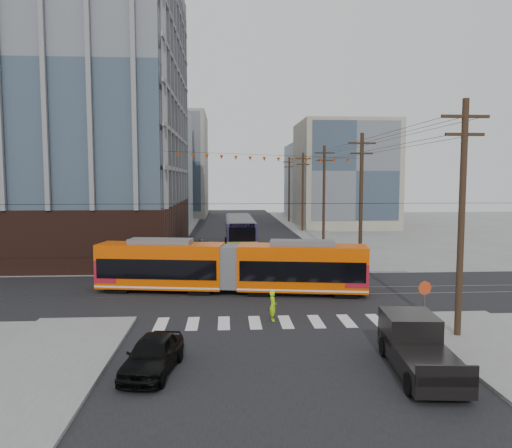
{
  "coord_description": "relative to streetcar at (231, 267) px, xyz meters",
  "views": [
    {
      "loc": [
        -2.29,
        -28.1,
        7.41
      ],
      "look_at": [
        -0.06,
        8.16,
        4.1
      ],
      "focal_mm": 35.0,
      "sensor_mm": 36.0,
      "label": 1
    }
  ],
  "objects": [
    {
      "name": "ground",
      "position": [
        1.97,
        -3.87,
        -1.68
      ],
      "size": [
        160.0,
        160.0,
        0.0
      ],
      "primitive_type": "plane",
      "color": "slate"
    },
    {
      "name": "office_building",
      "position": [
        -20.03,
        19.13,
        12.62
      ],
      "size": [
        30.0,
        25.0,
        28.6
      ],
      "primitive_type": "cube",
      "color": "#381E16",
      "rests_on": "ground"
    },
    {
      "name": "bg_bldg_nw_near",
      "position": [
        -15.03,
        48.13,
        7.32
      ],
      "size": [
        18.0,
        16.0,
        18.0
      ],
      "primitive_type": "cube",
      "color": "#8C99A5",
      "rests_on": "ground"
    },
    {
      "name": "bg_bldg_ne_near",
      "position": [
        17.97,
        44.13,
        6.32
      ],
      "size": [
        14.0,
        14.0,
        16.0
      ],
      "primitive_type": "cube",
      "color": "gray",
      "rests_on": "ground"
    },
    {
      "name": "bg_bldg_nw_far",
      "position": [
        -12.03,
        68.13,
        8.32
      ],
      "size": [
        16.0,
        18.0,
        20.0
      ],
      "primitive_type": "cube",
      "color": "gray",
      "rests_on": "ground"
    },
    {
      "name": "bg_bldg_ne_far",
      "position": [
        19.97,
        64.13,
        5.32
      ],
      "size": [
        16.0,
        16.0,
        14.0
      ],
      "primitive_type": "cube",
      "color": "#8C99A5",
      "rests_on": "ground"
    },
    {
      "name": "utility_pole_near",
      "position": [
        10.47,
        -9.87,
        3.82
      ],
      "size": [
        0.3,
        0.3,
        11.0
      ],
      "primitive_type": "cylinder",
      "color": "black",
      "rests_on": "ground"
    },
    {
      "name": "utility_pole_far",
      "position": [
        10.47,
        52.13,
        3.82
      ],
      "size": [
        0.3,
        0.3,
        11.0
      ],
      "primitive_type": "cylinder",
      "color": "black",
      "rests_on": "ground"
    },
    {
      "name": "streetcar",
      "position": [
        0.0,
        0.0,
        0.0
      ],
      "size": [
        17.57,
        5.09,
        3.35
      ],
      "primitive_type": null,
      "rotation": [
        0.0,
        0.0,
        -0.15
      ],
      "color": "#D64700",
      "rests_on": "ground"
    },
    {
      "name": "city_bus",
      "position": [
        1.12,
        18.49,
        0.13
      ],
      "size": [
        2.85,
        12.76,
        3.61
      ],
      "primitive_type": null,
      "rotation": [
        0.0,
        0.0,
        0.01
      ],
      "color": "#251D3F",
      "rests_on": "ground"
    },
    {
      "name": "pickup_truck",
      "position": [
        7.04,
        -14.03,
        -0.72
      ],
      "size": [
        2.5,
        5.8,
        1.92
      ],
      "primitive_type": null,
      "rotation": [
        0.0,
        0.0,
        -0.09
      ],
      "color": "black",
      "rests_on": "ground"
    },
    {
      "name": "black_sedan",
      "position": [
        -3.12,
        -13.28,
        -0.96
      ],
      "size": [
        2.35,
        4.44,
        1.44
      ],
      "primitive_type": "imported",
      "rotation": [
        0.0,
        0.0,
        -0.16
      ],
      "color": "black",
      "rests_on": "ground"
    },
    {
      "name": "parked_car_silver",
      "position": [
        -3.54,
        7.9,
        -0.93
      ],
      "size": [
        3.3,
        4.77,
        1.49
      ],
      "primitive_type": "imported",
      "rotation": [
        0.0,
        0.0,
        3.57
      ],
      "color": "gray",
      "rests_on": "ground"
    },
    {
      "name": "parked_car_white",
      "position": [
        -2.95,
        13.35,
        -0.94
      ],
      "size": [
        2.27,
        5.15,
        1.47
      ],
      "primitive_type": "imported",
      "rotation": [
        0.0,
        0.0,
        3.18
      ],
      "color": "silver",
      "rests_on": "ground"
    },
    {
      "name": "parked_car_grey",
      "position": [
        -2.96,
        19.44,
        -1.06
      ],
      "size": [
        2.89,
        4.73,
        1.23
      ],
      "primitive_type": "imported",
      "rotation": [
        0.0,
        0.0,
        2.94
      ],
      "color": "#42474D",
      "rests_on": "ground"
    },
    {
      "name": "pedestrian",
      "position": [
        2.13,
        -6.55,
        -0.89
      ],
      "size": [
        0.42,
        0.6,
        1.58
      ],
      "primitive_type": "imported",
      "rotation": [
        0.0,
        0.0,
        1.64
      ],
      "color": "#A4EB10",
      "rests_on": "ground"
    },
    {
      "name": "stop_sign",
      "position": [
        9.33,
        -8.73,
        -0.52
      ],
      "size": [
        0.78,
        0.78,
        2.31
      ],
      "primitive_type": null,
      "rotation": [
        0.0,
        0.0,
        0.13
      ],
      "color": "red",
      "rests_on": "ground"
    },
    {
      "name": "jersey_barrier",
      "position": [
        10.27,
        10.16,
        -1.26
      ],
      "size": [
        2.35,
        4.27,
        0.84
      ],
      "primitive_type": "cube",
      "rotation": [
        0.0,
        0.0,
        0.36
      ],
      "color": "gray",
      "rests_on": "ground"
    }
  ]
}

